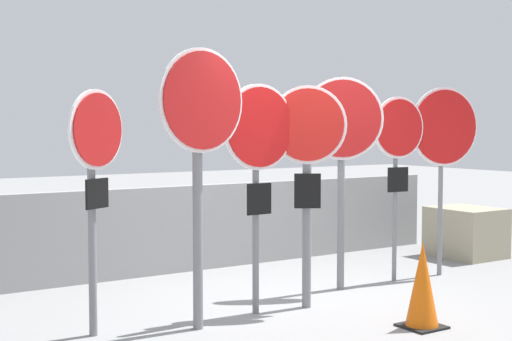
{
  "coord_description": "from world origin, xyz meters",
  "views": [
    {
      "loc": [
        -4.2,
        -5.58,
        1.74
      ],
      "look_at": [
        -0.61,
        0.0,
        1.35
      ],
      "focal_mm": 50.0,
      "sensor_mm": 36.0,
      "label": 1
    }
  ],
  "objects_px": {
    "stop_sign_4": "(342,137)",
    "stop_sign_6": "(444,135)",
    "stop_sign_3": "(307,156)",
    "storage_crate": "(466,232)",
    "stop_sign_2": "(259,147)",
    "traffic_cone_0": "(422,285)",
    "stop_sign_0": "(95,159)",
    "stop_sign_1": "(201,132)",
    "stop_sign_5": "(398,143)"
  },
  "relations": [
    {
      "from": "stop_sign_1",
      "to": "stop_sign_5",
      "type": "xyz_separation_m",
      "value": [
        2.8,
        0.51,
        -0.13
      ]
    },
    {
      "from": "stop_sign_1",
      "to": "stop_sign_3",
      "type": "height_order",
      "value": "stop_sign_1"
    },
    {
      "from": "stop_sign_3",
      "to": "stop_sign_1",
      "type": "bearing_deg",
      "value": -143.01
    },
    {
      "from": "stop_sign_1",
      "to": "storage_crate",
      "type": "height_order",
      "value": "stop_sign_1"
    },
    {
      "from": "stop_sign_1",
      "to": "stop_sign_2",
      "type": "bearing_deg",
      "value": 3.12
    },
    {
      "from": "stop_sign_5",
      "to": "stop_sign_4",
      "type": "bearing_deg",
      "value": -175.31
    },
    {
      "from": "traffic_cone_0",
      "to": "stop_sign_0",
      "type": "bearing_deg",
      "value": 152.69
    },
    {
      "from": "stop_sign_3",
      "to": "stop_sign_4",
      "type": "bearing_deg",
      "value": 60.71
    },
    {
      "from": "stop_sign_2",
      "to": "stop_sign_0",
      "type": "bearing_deg",
      "value": 171.27
    },
    {
      "from": "stop_sign_0",
      "to": "storage_crate",
      "type": "bearing_deg",
      "value": -21.85
    },
    {
      "from": "stop_sign_2",
      "to": "stop_sign_3",
      "type": "height_order",
      "value": "stop_sign_2"
    },
    {
      "from": "stop_sign_3",
      "to": "stop_sign_4",
      "type": "distance_m",
      "value": 0.9
    },
    {
      "from": "stop_sign_1",
      "to": "storage_crate",
      "type": "distance_m",
      "value": 5.05
    },
    {
      "from": "stop_sign_2",
      "to": "storage_crate",
      "type": "xyz_separation_m",
      "value": [
        4.01,
        1.01,
        -1.24
      ]
    },
    {
      "from": "stop_sign_6",
      "to": "stop_sign_2",
      "type": "bearing_deg",
      "value": -162.35
    },
    {
      "from": "stop_sign_2",
      "to": "traffic_cone_0",
      "type": "height_order",
      "value": "stop_sign_2"
    },
    {
      "from": "stop_sign_4",
      "to": "stop_sign_6",
      "type": "distance_m",
      "value": 1.5
    },
    {
      "from": "stop_sign_3",
      "to": "storage_crate",
      "type": "height_order",
      "value": "stop_sign_3"
    },
    {
      "from": "traffic_cone_0",
      "to": "stop_sign_1",
      "type": "bearing_deg",
      "value": 149.58
    },
    {
      "from": "stop_sign_0",
      "to": "stop_sign_5",
      "type": "bearing_deg",
      "value": -27.47
    },
    {
      "from": "traffic_cone_0",
      "to": "stop_sign_2",
      "type": "bearing_deg",
      "value": 130.23
    },
    {
      "from": "stop_sign_2",
      "to": "stop_sign_4",
      "type": "height_order",
      "value": "stop_sign_4"
    },
    {
      "from": "stop_sign_4",
      "to": "stop_sign_6",
      "type": "bearing_deg",
      "value": 28.82
    },
    {
      "from": "stop_sign_4",
      "to": "stop_sign_5",
      "type": "height_order",
      "value": "stop_sign_4"
    },
    {
      "from": "stop_sign_0",
      "to": "storage_crate",
      "type": "relative_size",
      "value": 2.32
    },
    {
      "from": "stop_sign_1",
      "to": "stop_sign_6",
      "type": "bearing_deg",
      "value": -2.61
    },
    {
      "from": "stop_sign_0",
      "to": "stop_sign_2",
      "type": "bearing_deg",
      "value": -36.11
    },
    {
      "from": "stop_sign_0",
      "to": "stop_sign_6",
      "type": "relative_size",
      "value": 0.93
    },
    {
      "from": "stop_sign_0",
      "to": "traffic_cone_0",
      "type": "bearing_deg",
      "value": -58.04
    },
    {
      "from": "storage_crate",
      "to": "stop_sign_0",
      "type": "bearing_deg",
      "value": -171.12
    },
    {
      "from": "stop_sign_0",
      "to": "stop_sign_3",
      "type": "distance_m",
      "value": 2.04
    },
    {
      "from": "stop_sign_1",
      "to": "stop_sign_4",
      "type": "relative_size",
      "value": 1.06
    },
    {
      "from": "stop_sign_0",
      "to": "stop_sign_1",
      "type": "height_order",
      "value": "stop_sign_1"
    },
    {
      "from": "traffic_cone_0",
      "to": "storage_crate",
      "type": "distance_m",
      "value": 3.73
    },
    {
      "from": "stop_sign_3",
      "to": "storage_crate",
      "type": "xyz_separation_m",
      "value": [
        3.5,
        1.07,
        -1.15
      ]
    },
    {
      "from": "stop_sign_0",
      "to": "stop_sign_1",
      "type": "xyz_separation_m",
      "value": [
        0.83,
        -0.31,
        0.23
      ]
    },
    {
      "from": "storage_crate",
      "to": "stop_sign_3",
      "type": "bearing_deg",
      "value": -162.94
    },
    {
      "from": "stop_sign_1",
      "to": "storage_crate",
      "type": "relative_size",
      "value": 2.72
    },
    {
      "from": "stop_sign_1",
      "to": "stop_sign_6",
      "type": "relative_size",
      "value": 1.09
    },
    {
      "from": "stop_sign_3",
      "to": "storage_crate",
      "type": "distance_m",
      "value": 3.84
    },
    {
      "from": "stop_sign_5",
      "to": "stop_sign_6",
      "type": "height_order",
      "value": "stop_sign_6"
    },
    {
      "from": "stop_sign_3",
      "to": "stop_sign_6",
      "type": "bearing_deg",
      "value": 41.44
    },
    {
      "from": "stop_sign_2",
      "to": "traffic_cone_0",
      "type": "xyz_separation_m",
      "value": [
        0.96,
        -1.14,
        -1.2
      ]
    },
    {
      "from": "stop_sign_3",
      "to": "stop_sign_4",
      "type": "xyz_separation_m",
      "value": [
        0.77,
        0.42,
        0.17
      ]
    },
    {
      "from": "stop_sign_1",
      "to": "stop_sign_5",
      "type": "bearing_deg",
      "value": 0.22
    },
    {
      "from": "stop_sign_0",
      "to": "stop_sign_2",
      "type": "height_order",
      "value": "stop_sign_2"
    },
    {
      "from": "stop_sign_4",
      "to": "stop_sign_2",
      "type": "bearing_deg",
      "value": -133.76
    },
    {
      "from": "stop_sign_6",
      "to": "storage_crate",
      "type": "bearing_deg",
      "value": 41.45
    },
    {
      "from": "stop_sign_6",
      "to": "traffic_cone_0",
      "type": "relative_size",
      "value": 2.93
    },
    {
      "from": "stop_sign_2",
      "to": "storage_crate",
      "type": "height_order",
      "value": "stop_sign_2"
    }
  ]
}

